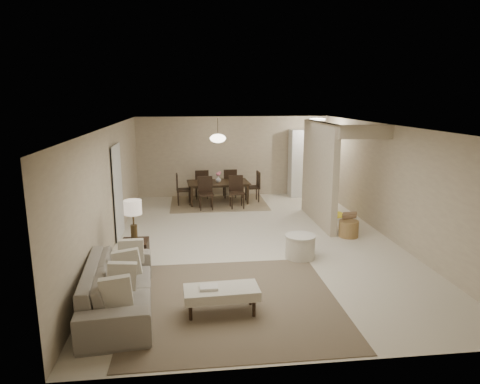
{
  "coord_description": "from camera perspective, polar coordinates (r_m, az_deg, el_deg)",
  "views": [
    {
      "loc": [
        -1.35,
        -8.86,
        3.08
      ],
      "look_at": [
        -0.29,
        0.21,
        1.05
      ],
      "focal_mm": 32.0,
      "sensor_mm": 36.0,
      "label": 1
    }
  ],
  "objects": [
    {
      "name": "pantry_cabinet",
      "position": [
        13.68,
        9.11,
        3.83
      ],
      "size": [
        1.2,
        0.55,
        2.1
      ],
      "primitive_type": "cube",
      "color": "white",
      "rests_on": "floor"
    },
    {
      "name": "table_lamp",
      "position": [
        7.91,
        -14.09,
        -2.46
      ],
      "size": [
        0.32,
        0.32,
        0.76
      ],
      "color": "#47371E",
      "rests_on": "side_table"
    },
    {
      "name": "dining_rug",
      "position": [
        12.75,
        -2.88,
        -1.44
      ],
      "size": [
        2.8,
        2.1,
        0.01
      ],
      "primitive_type": "cube",
      "color": "#816B50",
      "rests_on": "floor"
    },
    {
      "name": "dining_chairs",
      "position": [
        12.64,
        -2.9,
        0.54
      ],
      "size": [
        2.47,
        1.85,
        0.92
      ],
      "color": "black",
      "rests_on": "dining_rug"
    },
    {
      "name": "left_wall",
      "position": [
        9.19,
        -16.88,
        0.5
      ],
      "size": [
        0.0,
        9.0,
        9.0
      ],
      "primitive_type": "plane",
      "rotation": [
        1.57,
        0.0,
        1.57
      ],
      "color": "tan",
      "rests_on": "floor"
    },
    {
      "name": "dining_table",
      "position": [
        12.67,
        -2.89,
        -0.08
      ],
      "size": [
        1.86,
        1.11,
        0.63
      ],
      "primitive_type": "imported",
      "rotation": [
        0.0,
        0.0,
        0.06
      ],
      "color": "black",
      "rests_on": "dining_rug"
    },
    {
      "name": "side_table",
      "position": [
        8.16,
        -13.78,
        -8.05
      ],
      "size": [
        0.48,
        0.48,
        0.52
      ],
      "primitive_type": "cube",
      "rotation": [
        0.0,
        0.0,
        -0.02
      ],
      "color": "black",
      "rests_on": "floor"
    },
    {
      "name": "ottoman_bench",
      "position": [
        6.36,
        -2.49,
        -13.3
      ],
      "size": [
        1.1,
        0.55,
        0.39
      ],
      "rotation": [
        0.0,
        0.0,
        0.05
      ],
      "color": "beige",
      "rests_on": "living_rug"
    },
    {
      "name": "floor",
      "position": [
        9.47,
        1.89,
        -6.45
      ],
      "size": [
        9.0,
        9.0,
        0.0
      ],
      "primitive_type": "plane",
      "color": "beige",
      "rests_on": "ground"
    },
    {
      "name": "doorway",
      "position": [
        9.81,
        -16.02,
        -0.08
      ],
      "size": [
        0.04,
        0.9,
        2.04
      ],
      "primitive_type": "cube",
      "color": "black",
      "rests_on": "floor"
    },
    {
      "name": "right_wall",
      "position": [
        10.04,
        19.14,
        1.33
      ],
      "size": [
        0.0,
        9.0,
        9.0
      ],
      "primitive_type": "plane",
      "rotation": [
        1.57,
        0.0,
        -1.57
      ],
      "color": "tan",
      "rests_on": "floor"
    },
    {
      "name": "round_pouf",
      "position": [
        8.47,
        8.03,
        -7.24
      ],
      "size": [
        0.59,
        0.59,
        0.46
      ],
      "primitive_type": "cylinder",
      "color": "beige",
      "rests_on": "floor"
    },
    {
      "name": "flush_light",
      "position": [
        12.61,
        10.29,
        9.51
      ],
      "size": [
        0.44,
        0.44,
        0.05
      ],
      "primitive_type": "cylinder",
      "color": "white",
      "rests_on": "ceiling"
    },
    {
      "name": "vase",
      "position": [
        12.59,
        -2.91,
        1.71
      ],
      "size": [
        0.2,
        0.2,
        0.17
      ],
      "primitive_type": "imported",
      "rotation": [
        0.0,
        0.0,
        -0.21
      ],
      "color": "white",
      "rests_on": "dining_table"
    },
    {
      "name": "ceiling",
      "position": [
        8.98,
        2.01,
        8.82
      ],
      "size": [
        9.0,
        9.0,
        0.0
      ],
      "primitive_type": "plane",
      "rotation": [
        3.14,
        0.0,
        0.0
      ],
      "color": "white",
      "rests_on": "back_wall"
    },
    {
      "name": "living_rug",
      "position": [
        6.78,
        -0.92,
        -14.43
      ],
      "size": [
        3.2,
        3.2,
        0.01
      ],
      "primitive_type": "cube",
      "color": "brown",
      "rests_on": "floor"
    },
    {
      "name": "back_wall",
      "position": [
        13.55,
        -0.91,
        4.76
      ],
      "size": [
        6.0,
        0.0,
        6.0
      ],
      "primitive_type": "plane",
      "rotation": [
        1.57,
        0.0,
        0.0
      ],
      "color": "tan",
      "rests_on": "floor"
    },
    {
      "name": "sofa",
      "position": [
        6.69,
        -15.88,
        -12.04
      ],
      "size": [
        2.47,
        1.14,
        0.7
      ],
      "primitive_type": "imported",
      "rotation": [
        0.0,
        0.0,
        1.66
      ],
      "color": "gray",
      "rests_on": "floor"
    },
    {
      "name": "yellow_mat",
      "position": [
        11.61,
        11.86,
        -3.09
      ],
      "size": [
        1.03,
        0.74,
        0.01
      ],
      "primitive_type": "cube",
      "rotation": [
        0.0,
        0.0,
        0.19
      ],
      "color": "yellow",
      "rests_on": "floor"
    },
    {
      "name": "wicker_basket",
      "position": [
        9.95,
        14.28,
        -4.77
      ],
      "size": [
        0.5,
        0.5,
        0.37
      ],
      "primitive_type": "cylinder",
      "rotation": [
        0.0,
        0.0,
        -0.16
      ],
      "color": "olive",
      "rests_on": "floor"
    },
    {
      "name": "pendant_light",
      "position": [
        12.42,
        -2.97,
        7.16
      ],
      "size": [
        0.46,
        0.46,
        0.71
      ],
      "color": "#47371E",
      "rests_on": "ceiling"
    },
    {
      "name": "partition",
      "position": [
        10.74,
        10.48,
        2.51
      ],
      "size": [
        0.15,
        2.5,
        2.5
      ],
      "primitive_type": "cube",
      "color": "tan",
      "rests_on": "floor"
    }
  ]
}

